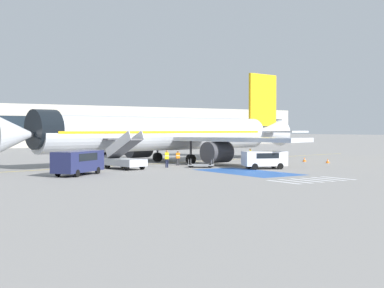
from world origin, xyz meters
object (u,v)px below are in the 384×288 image
at_px(boarding_stairs_forward, 124,159).
at_px(service_van_1, 264,158).
at_px(service_van_0, 78,161).
at_px(terminal_building, 69,126).
at_px(baggage_cart, 201,165).
at_px(traffic_cone_2, 144,164).
at_px(ground_crew_1, 167,157).
at_px(traffic_cone_0, 304,160).
at_px(ground_crew_0, 178,157).
at_px(ground_crew_2, 250,154).
at_px(fuel_tanker, 127,144).
at_px(traffic_cone_1, 328,161).
at_px(airliner, 168,134).

distance_m(boarding_stairs_forward, service_van_1, 14.10).
height_order(service_van_0, terminal_building, terminal_building).
height_order(baggage_cart, traffic_cone_2, baggage_cart).
bearing_deg(ground_crew_1, baggage_cart, -1.20).
bearing_deg(traffic_cone_0, ground_crew_0, 171.41).
distance_m(boarding_stairs_forward, terminal_building, 77.37).
bearing_deg(ground_crew_0, ground_crew_2, 15.57).
xyz_separation_m(ground_crew_2, traffic_cone_0, (6.49, -2.59, -0.71)).
xyz_separation_m(service_van_0, traffic_cone_2, (10.25, 7.16, -1.01)).
distance_m(ground_crew_1, traffic_cone_0, 19.49).
bearing_deg(ground_crew_2, fuel_tanker, -128.54).
relative_size(boarding_stairs_forward, traffic_cone_2, 10.71).
bearing_deg(fuel_tanker, ground_crew_1, -19.26).
distance_m(traffic_cone_1, terminal_building, 78.91).
distance_m(fuel_tanker, ground_crew_0, 27.41).
relative_size(service_van_0, terminal_building, 0.04).
xyz_separation_m(fuel_tanker, terminal_building, (7.22, 46.09, 3.16)).
xyz_separation_m(fuel_tanker, traffic_cone_1, (10.26, -32.64, -1.36)).
distance_m(boarding_stairs_forward, fuel_tanker, 31.53).
relative_size(baggage_cart, terminal_building, 0.02).
bearing_deg(ground_crew_2, baggage_cart, -24.16).
bearing_deg(service_van_1, service_van_0, 100.95).
xyz_separation_m(boarding_stairs_forward, ground_crew_2, (17.64, 1.70, -0.01)).
bearing_deg(traffic_cone_2, service_van_1, -51.75).
bearing_deg(traffic_cone_0, traffic_cone_1, -85.82).
relative_size(fuel_tanker, baggage_cart, 3.38).
height_order(ground_crew_0, terminal_building, terminal_building).
bearing_deg(baggage_cart, traffic_cone_1, 125.30).
bearing_deg(traffic_cone_1, traffic_cone_0, 94.18).
bearing_deg(service_van_0, traffic_cone_0, 58.83).
xyz_separation_m(airliner, baggage_cart, (-0.83, -8.27, -3.20)).
relative_size(ground_crew_0, traffic_cone_2, 3.16).
distance_m(airliner, service_van_1, 14.10).
relative_size(airliner, service_van_0, 7.47).
xyz_separation_m(traffic_cone_0, terminal_building, (-2.77, 75.17, 4.52)).
xyz_separation_m(service_van_0, ground_crew_0, (13.80, 5.94, -0.34)).
relative_size(boarding_stairs_forward, service_van_0, 0.97).
bearing_deg(service_van_0, airliner, 86.80).
bearing_deg(traffic_cone_0, service_van_1, -151.53).
distance_m(airliner, baggage_cart, 8.91).
height_order(baggage_cart, ground_crew_0, ground_crew_0).
xyz_separation_m(traffic_cone_1, traffic_cone_2, (-20.61, 7.31, 0.00)).
relative_size(ground_crew_0, traffic_cone_1, 3.20).
bearing_deg(terminal_building, ground_crew_1, -102.58).
relative_size(fuel_tanker, service_van_1, 2.10).
distance_m(ground_crew_2, traffic_cone_0, 7.02).
bearing_deg(traffic_cone_1, baggage_cart, 172.55).
bearing_deg(ground_crew_1, traffic_cone_1, 16.97).
distance_m(ground_crew_2, traffic_cone_1, 9.15).
relative_size(boarding_stairs_forward, terminal_building, 0.04).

